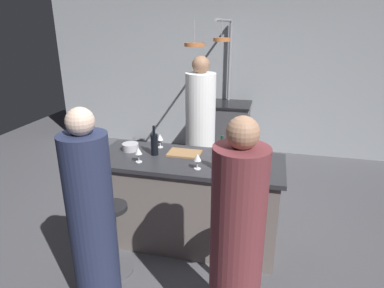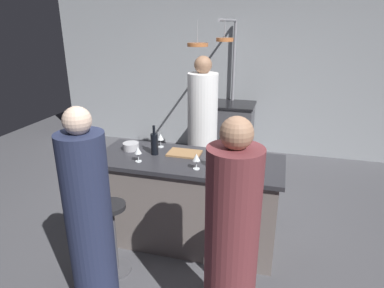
{
  "view_description": "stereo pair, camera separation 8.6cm",
  "coord_description": "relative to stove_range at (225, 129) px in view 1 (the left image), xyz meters",
  "views": [
    {
      "loc": [
        0.74,
        -2.83,
        2.12
      ],
      "look_at": [
        0.0,
        0.15,
        1.0
      ],
      "focal_mm": 31.2,
      "sensor_mm": 36.0,
      "label": 1
    },
    {
      "loc": [
        0.82,
        -2.81,
        2.12
      ],
      "look_at": [
        0.0,
        0.15,
        1.0
      ],
      "focal_mm": 31.2,
      "sensor_mm": 36.0,
      "label": 2
    }
  ],
  "objects": [
    {
      "name": "wine_bottle_green",
      "position": [
        0.35,
        -2.64,
        0.58
      ],
      "size": [
        0.07,
        0.07,
        0.33
      ],
      "color": "#193D23",
      "rests_on": "kitchen_island"
    },
    {
      "name": "kitchen_island",
      "position": [
        0.0,
        -2.45,
        0.01
      ],
      "size": [
        1.8,
        0.72,
        0.9
      ],
      "color": "slate",
      "rests_on": "ground_plane"
    },
    {
      "name": "wine_bottle_rose",
      "position": [
        0.47,
        -2.46,
        0.57
      ],
      "size": [
        0.07,
        0.07,
        0.3
      ],
      "color": "#B78C8E",
      "rests_on": "kitchen_island"
    },
    {
      "name": "wine_glass_by_chef",
      "position": [
        -0.43,
        -2.63,
        0.56
      ],
      "size": [
        0.07,
        0.07,
        0.15
      ],
      "color": "silver",
      "rests_on": "kitchen_island"
    },
    {
      "name": "ground_plane",
      "position": [
        0.0,
        -2.45,
        -0.45
      ],
      "size": [
        9.0,
        9.0,
        0.0
      ],
      "primitive_type": "plane",
      "color": "#4C4C51"
    },
    {
      "name": "back_wall",
      "position": [
        0.0,
        0.4,
        0.85
      ],
      "size": [
        6.4,
        0.16,
        2.6
      ],
      "primitive_type": "cube",
      "color": "#9EA3A8",
      "rests_on": "ground_plane"
    },
    {
      "name": "bar_stool_left",
      "position": [
        -0.5,
        -3.07,
        -0.07
      ],
      "size": [
        0.28,
        0.28,
        0.68
      ],
      "color": "#4C4C51",
      "rests_on": "ground_plane"
    },
    {
      "name": "cutting_board",
      "position": [
        -0.07,
        -2.33,
        0.46
      ],
      "size": [
        0.32,
        0.22,
        0.02
      ],
      "primitive_type": "cube",
      "color": "#997047",
      "rests_on": "kitchen_island"
    },
    {
      "name": "pepper_mill",
      "position": [
        -0.82,
        -2.59,
        0.56
      ],
      "size": [
        0.05,
        0.05,
        0.21
      ],
      "primitive_type": "cylinder",
      "color": "#382319",
      "rests_on": "kitchen_island"
    },
    {
      "name": "guest_right",
      "position": [
        0.59,
        -3.47,
        0.31
      ],
      "size": [
        0.34,
        0.34,
        1.63
      ],
      "color": "brown",
      "rests_on": "ground_plane"
    },
    {
      "name": "mixing_bowl_steel",
      "position": [
        -0.63,
        -2.36,
        0.49
      ],
      "size": [
        0.16,
        0.16,
        0.07
      ],
      "primitive_type": "cylinder",
      "color": "#B7B7BC",
      "rests_on": "kitchen_island"
    },
    {
      "name": "stove_range",
      "position": [
        0.0,
        0.0,
        0.0
      ],
      "size": [
        0.8,
        0.64,
        0.89
      ],
      "color": "#47474C",
      "rests_on": "ground_plane"
    },
    {
      "name": "mixing_bowl_ceramic",
      "position": [
        0.33,
        -2.27,
        0.5
      ],
      "size": [
        0.15,
        0.15,
        0.08
      ],
      "primitive_type": "cylinder",
      "color": "silver",
      "rests_on": "kitchen_island"
    },
    {
      "name": "wine_glass_near_left_guest",
      "position": [
        -0.36,
        -2.21,
        0.56
      ],
      "size": [
        0.07,
        0.07,
        0.15
      ],
      "color": "silver",
      "rests_on": "kitchen_island"
    },
    {
      "name": "wine_bottle_dark",
      "position": [
        -0.35,
        -2.42,
        0.57
      ],
      "size": [
        0.07,
        0.07,
        0.29
      ],
      "color": "black",
      "rests_on": "kitchen_island"
    },
    {
      "name": "chef",
      "position": [
        -0.12,
        -1.37,
        0.37
      ],
      "size": [
        0.37,
        0.37,
        1.76
      ],
      "color": "white",
      "rests_on": "ground_plane"
    },
    {
      "name": "bar_stool_right",
      "position": [
        0.54,
        -3.07,
        -0.07
      ],
      "size": [
        0.28,
        0.28,
        0.68
      ],
      "color": "#4C4C51",
      "rests_on": "ground_plane"
    },
    {
      "name": "overhead_pot_rack",
      "position": [
        -0.08,
        -0.43,
        1.18
      ],
      "size": [
        0.59,
        1.38,
        2.17
      ],
      "color": "gray",
      "rests_on": "ground_plane"
    },
    {
      "name": "wine_glass_near_right_guest",
      "position": [
        0.14,
        -2.65,
        0.56
      ],
      "size": [
        0.07,
        0.07,
        0.15
      ],
      "color": "silver",
      "rests_on": "kitchen_island"
    },
    {
      "name": "guest_left",
      "position": [
        -0.48,
        -3.42,
        0.3
      ],
      "size": [
        0.34,
        0.34,
        1.61
      ],
      "color": "#262D4C",
      "rests_on": "ground_plane"
    }
  ]
}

